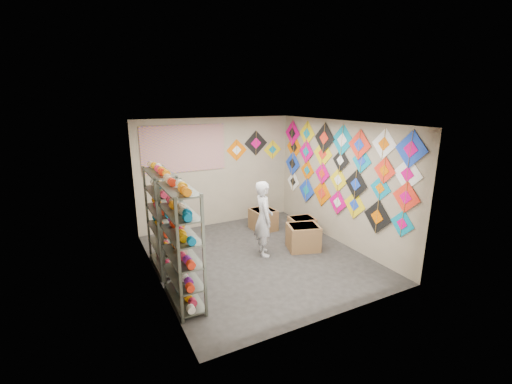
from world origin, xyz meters
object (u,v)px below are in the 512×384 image
shopkeeper (264,219)px  shelf_rack_front (182,246)px  carton_c (263,220)px  carton_a (303,237)px  carton_b (302,227)px  shelf_rack_back (162,221)px

shopkeeper → shelf_rack_front: bearing=130.4°
shopkeeper → carton_c: 1.49m
shelf_rack_front → carton_a: bearing=15.2°
shelf_rack_front → carton_b: shelf_rack_front is taller
carton_b → shopkeeper: bearing=-152.3°
shelf_rack_back → carton_c: 2.84m
carton_b → carton_c: carton_c is taller
carton_c → shelf_rack_front: bearing=-143.1°
shelf_rack_front → carton_a: 3.00m
shopkeeper → carton_a: (0.87, -0.18, -0.51)m
shelf_rack_back → carton_b: 3.28m
shelf_rack_back → carton_b: bearing=1.1°
carton_a → carton_c: size_ratio=1.10×
shelf_rack_back → shopkeeper: (1.95, -0.35, -0.17)m
shopkeeper → carton_c: size_ratio=2.66×
carton_a → carton_c: 1.42m
shelf_rack_front → carton_b: size_ratio=3.37×
carton_a → carton_b: bearing=75.4°
shelf_rack_back → carton_b: size_ratio=3.37×
shopkeeper → carton_a: size_ratio=2.42×
carton_b → carton_c: bearing=135.1°
shopkeeper → carton_c: (0.66, 1.23, -0.52)m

